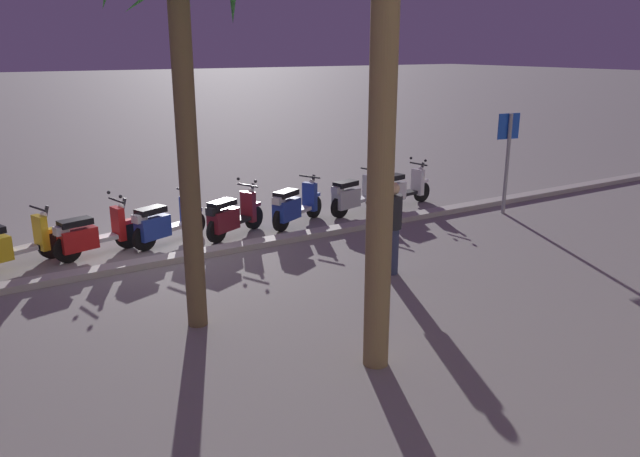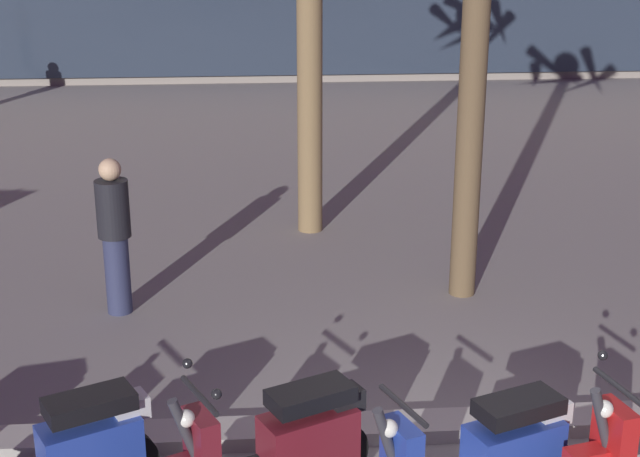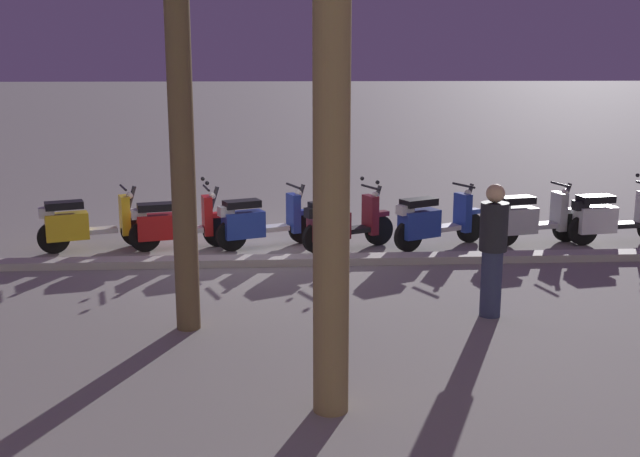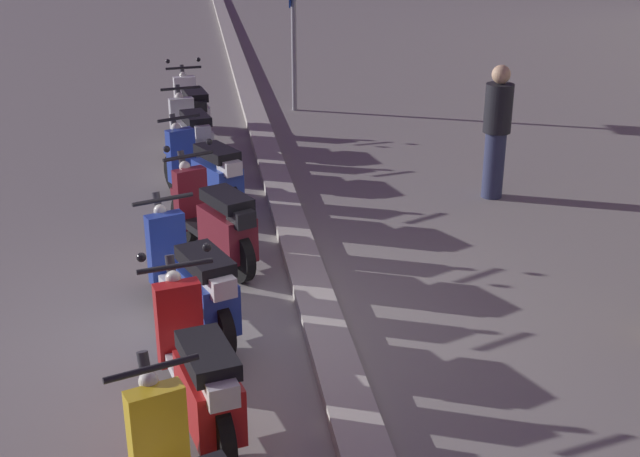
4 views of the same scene
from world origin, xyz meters
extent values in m
plane|color=gray|center=(0.00, 0.00, 0.00)|extent=(200.00, 200.00, 0.00)
cube|color=#ADA89E|center=(0.00, 0.55, 0.06)|extent=(60.00, 0.36, 0.12)
cylinder|color=black|center=(-6.90, -0.63, 0.26)|extent=(0.53, 0.18, 0.52)
cylinder|color=black|center=(-5.58, -0.41, 0.26)|extent=(0.53, 0.18, 0.52)
cube|color=black|center=(-6.29, -0.53, 0.32)|extent=(0.64, 0.37, 0.08)
cube|color=white|center=(-5.79, -0.44, 0.44)|extent=(0.72, 0.43, 0.45)
cube|color=black|center=(-5.77, -0.44, 0.80)|extent=(0.64, 0.39, 0.12)
cube|color=white|center=(-6.72, -0.60, 0.55)|extent=(0.19, 0.36, 0.66)
cube|color=white|center=(-6.90, -0.63, 0.55)|extent=(0.34, 0.21, 0.08)
cylinder|color=#333338|center=(-6.80, -0.61, 0.70)|extent=(0.29, 0.12, 0.69)
cylinder|color=black|center=(-6.72, -0.60, 1.02)|extent=(0.13, 0.56, 0.04)
sphere|color=white|center=(-6.82, -0.61, 0.88)|extent=(0.12, 0.12, 0.12)
cube|color=black|center=(-5.50, -0.40, 0.70)|extent=(0.27, 0.24, 0.16)
sphere|color=black|center=(-6.66, -0.83, 1.14)|extent=(0.07, 0.07, 0.07)
sphere|color=black|center=(-6.74, -0.36, 1.14)|extent=(0.07, 0.07, 0.07)
cylinder|color=black|center=(-5.40, -0.68, 0.26)|extent=(0.53, 0.22, 0.52)
cylinder|color=black|center=(-4.20, -0.40, 0.26)|extent=(0.53, 0.22, 0.52)
cube|color=silver|center=(-4.85, -0.56, 0.32)|extent=(0.65, 0.41, 0.08)
cube|color=silver|center=(-4.42, -0.45, 0.44)|extent=(0.73, 0.47, 0.44)
cube|color=black|center=(-4.40, -0.45, 0.79)|extent=(0.65, 0.43, 0.12)
cube|color=silver|center=(-5.22, -0.64, 0.55)|extent=(0.21, 0.36, 0.66)
cube|color=silver|center=(-5.40, -0.68, 0.55)|extent=(0.35, 0.23, 0.08)
cylinder|color=#333338|center=(-5.30, -0.66, 0.70)|extent=(0.29, 0.13, 0.69)
cylinder|color=black|center=(-5.22, -0.64, 1.02)|extent=(0.17, 0.55, 0.04)
sphere|color=white|center=(-5.32, -0.66, 0.88)|extent=(0.12, 0.12, 0.12)
cube|color=silver|center=(-4.13, -0.39, 0.69)|extent=(0.28, 0.25, 0.16)
cylinder|color=black|center=(-3.69, -0.73, 0.26)|extent=(0.51, 0.32, 0.52)
cylinder|color=black|center=(-2.50, -0.14, 0.26)|extent=(0.51, 0.32, 0.52)
cube|color=silver|center=(-3.14, -0.46, 0.32)|extent=(0.66, 0.52, 0.08)
cube|color=#233D9E|center=(-2.70, -0.24, 0.45)|extent=(0.75, 0.59, 0.46)
cube|color=black|center=(-2.68, -0.23, 0.81)|extent=(0.67, 0.54, 0.12)
cube|color=#233D9E|center=(-3.53, -0.65, 0.55)|extent=(0.28, 0.37, 0.66)
cube|color=#233D9E|center=(-3.69, -0.73, 0.55)|extent=(0.36, 0.29, 0.08)
cylinder|color=#333338|center=(-3.60, -0.69, 0.70)|extent=(0.28, 0.19, 0.69)
cylinder|color=black|center=(-3.53, -0.65, 1.02)|extent=(0.29, 0.52, 0.04)
sphere|color=white|center=(-3.62, -0.70, 0.88)|extent=(0.12, 0.12, 0.12)
cube|color=silver|center=(-2.43, -0.10, 0.71)|extent=(0.30, 0.29, 0.16)
cylinder|color=black|center=(-2.08, -0.62, 0.26)|extent=(0.51, 0.31, 0.52)
cylinder|color=black|center=(-0.98, -0.11, 0.26)|extent=(0.51, 0.31, 0.52)
cube|color=black|center=(-1.57, -0.39, 0.32)|extent=(0.66, 0.51, 0.08)
cube|color=maroon|center=(-1.18, -0.20, 0.43)|extent=(0.75, 0.58, 0.44)
cube|color=black|center=(-1.16, -0.19, 0.79)|extent=(0.67, 0.53, 0.12)
cube|color=maroon|center=(-1.91, -0.55, 0.55)|extent=(0.27, 0.37, 0.66)
cube|color=maroon|center=(-2.08, -0.62, 0.55)|extent=(0.36, 0.28, 0.08)
cylinder|color=#333338|center=(-1.98, -0.58, 0.70)|extent=(0.29, 0.18, 0.69)
cylinder|color=black|center=(-1.91, -0.55, 1.02)|extent=(0.28, 0.52, 0.04)
sphere|color=white|center=(-2.00, -0.59, 0.88)|extent=(0.12, 0.12, 0.12)
cube|color=black|center=(-0.91, -0.07, 0.69)|extent=(0.30, 0.28, 0.16)
sphere|color=black|center=(-1.79, -0.75, 1.14)|extent=(0.07, 0.07, 0.07)
sphere|color=black|center=(-2.00, -0.32, 1.14)|extent=(0.07, 0.07, 0.07)
cylinder|color=black|center=(-0.78, -0.84, 0.26)|extent=(0.52, 0.28, 0.52)
cylinder|color=black|center=(0.44, -0.36, 0.26)|extent=(0.52, 0.28, 0.52)
cube|color=silver|center=(-0.22, -0.62, 0.32)|extent=(0.66, 0.48, 0.08)
cube|color=#233D9E|center=(0.23, -0.44, 0.43)|extent=(0.75, 0.55, 0.44)
cube|color=black|center=(0.25, -0.43, 0.78)|extent=(0.67, 0.50, 0.12)
cube|color=#233D9E|center=(-0.61, -0.77, 0.55)|extent=(0.25, 0.37, 0.66)
cube|color=#233D9E|center=(-0.78, -0.84, 0.55)|extent=(0.36, 0.27, 0.08)
cylinder|color=#333338|center=(-0.69, -0.80, 0.70)|extent=(0.29, 0.17, 0.69)
cylinder|color=black|center=(-0.61, -0.77, 1.02)|extent=(0.24, 0.54, 0.04)
sphere|color=white|center=(-0.71, -0.81, 0.88)|extent=(0.12, 0.12, 0.12)
cube|color=silver|center=(0.51, -0.33, 0.68)|extent=(0.30, 0.27, 0.16)
cylinder|color=black|center=(0.68, -0.69, 0.26)|extent=(0.53, 0.22, 0.52)
cylinder|color=black|center=(1.87, -0.41, 0.26)|extent=(0.53, 0.22, 0.52)
cube|color=silver|center=(1.22, -0.56, 0.32)|extent=(0.65, 0.41, 0.08)
cube|color=red|center=(1.65, -0.46, 0.41)|extent=(0.74, 0.47, 0.42)
cube|color=black|center=(1.67, -0.45, 0.74)|extent=(0.65, 0.43, 0.12)
cube|color=red|center=(0.85, -0.65, 0.55)|extent=(0.22, 0.36, 0.66)
cube|color=red|center=(0.68, -0.69, 0.55)|extent=(0.35, 0.23, 0.08)
cylinder|color=#333338|center=(0.77, -0.67, 0.70)|extent=(0.29, 0.13, 0.69)
cylinder|color=black|center=(0.85, -0.65, 1.02)|extent=(0.17, 0.55, 0.04)
sphere|color=white|center=(0.75, -0.68, 0.88)|extent=(0.12, 0.12, 0.12)
cube|color=silver|center=(1.95, -0.39, 0.64)|extent=(0.28, 0.25, 0.16)
sphere|color=black|center=(0.93, -0.88, 1.14)|extent=(0.07, 0.07, 0.07)
sphere|color=black|center=(0.81, -0.41, 1.14)|extent=(0.07, 0.07, 0.07)
cube|color=gold|center=(2.25, -0.77, 0.55)|extent=(0.25, 0.37, 0.66)
cube|color=gold|center=(2.08, -0.83, 0.55)|extent=(0.36, 0.26, 0.08)
cylinder|color=#333338|center=(2.17, -0.80, 0.70)|extent=(0.29, 0.16, 0.69)
cylinder|color=black|center=(2.25, -0.77, 1.02)|extent=(0.23, 0.54, 0.04)
sphere|color=white|center=(2.16, -0.80, 0.88)|extent=(0.12, 0.12, 0.12)
cylinder|color=#939399|center=(-7.85, 1.29, 1.20)|extent=(0.09, 0.09, 2.40)
cylinder|color=#2D3351|center=(-2.96, 3.19, 0.42)|extent=(0.26, 0.26, 0.84)
cylinder|color=black|center=(-2.96, 3.19, 1.14)|extent=(0.34, 0.34, 0.60)
sphere|color=tan|center=(-2.96, 3.19, 1.55)|extent=(0.23, 0.23, 0.23)
camera|label=1|loc=(3.51, 11.40, 3.90)|focal=34.63mm
camera|label=2|loc=(-1.54, -5.96, 3.99)|focal=52.24mm
camera|label=3|loc=(-0.29, 12.22, 3.14)|focal=43.34mm
camera|label=4|loc=(6.41, -0.43, 3.52)|focal=46.31mm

